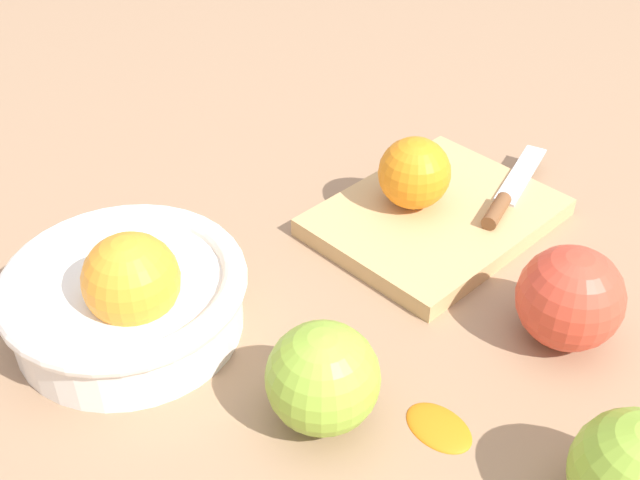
% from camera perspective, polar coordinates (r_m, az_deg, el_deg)
% --- Properties ---
extents(ground_plane, '(2.40, 2.40, 0.00)m').
position_cam_1_polar(ground_plane, '(0.64, 4.86, -6.18)').
color(ground_plane, '#997556').
extents(bowl, '(0.19, 0.19, 0.10)m').
position_cam_1_polar(bowl, '(0.63, -13.70, -3.84)').
color(bowl, white).
rests_on(bowl, ground_plane).
extents(cutting_board, '(0.22, 0.17, 0.02)m').
position_cam_1_polar(cutting_board, '(0.74, 8.29, 1.65)').
color(cutting_board, tan).
rests_on(cutting_board, ground_plane).
extents(orange_on_board, '(0.07, 0.07, 0.07)m').
position_cam_1_polar(orange_on_board, '(0.72, 6.80, 4.80)').
color(orange_on_board, orange).
rests_on(orange_on_board, cutting_board).
extents(knife, '(0.15, 0.06, 0.01)m').
position_cam_1_polar(knife, '(0.76, 13.31, 3.18)').
color(knife, silver).
rests_on(knife, cutting_board).
extents(apple_front_right, '(0.08, 0.08, 0.08)m').
position_cam_1_polar(apple_front_right, '(0.63, 17.51, -3.99)').
color(apple_front_right, '#D6422D').
rests_on(apple_front_right, ground_plane).
extents(apple_front_left, '(0.08, 0.08, 0.08)m').
position_cam_1_polar(apple_front_left, '(0.55, 0.20, -9.88)').
color(apple_front_left, '#8EB738').
rests_on(apple_front_left, ground_plane).
extents(apple_front_center, '(0.08, 0.08, 0.08)m').
position_cam_1_polar(apple_front_center, '(0.53, 21.79, -15.44)').
color(apple_front_center, '#8EB738').
rests_on(apple_front_center, ground_plane).
extents(citrus_peel, '(0.04, 0.05, 0.01)m').
position_cam_1_polar(citrus_peel, '(0.57, 8.56, -12.95)').
color(citrus_peel, orange).
rests_on(citrus_peel, ground_plane).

